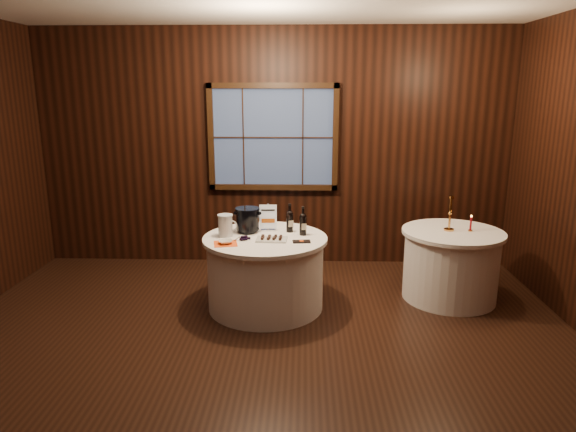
{
  "coord_description": "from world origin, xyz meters",
  "views": [
    {
      "loc": [
        0.4,
        -4.04,
        2.26
      ],
      "look_at": [
        0.24,
        0.9,
        1.02
      ],
      "focal_mm": 32.0,
      "sensor_mm": 36.0,
      "label": 1
    }
  ],
  "objects_px": {
    "port_bottle_right": "(303,223)",
    "main_table": "(265,272)",
    "chocolate_plate": "(272,239)",
    "side_table": "(451,264)",
    "sign_stand": "(268,222)",
    "ice_bucket": "(248,220)",
    "grape_bunch": "(245,239)",
    "glass_pitcher": "(226,225)",
    "port_bottle_left": "(290,220)",
    "chocolate_box": "(302,242)",
    "brass_candlestick": "(450,218)",
    "cracker_bowl": "(225,242)",
    "red_candle": "(471,225)"
  },
  "relations": [
    {
      "from": "sign_stand",
      "to": "glass_pitcher",
      "type": "height_order",
      "value": "sign_stand"
    },
    {
      "from": "chocolate_box",
      "to": "cracker_bowl",
      "type": "bearing_deg",
      "value": -179.78
    },
    {
      "from": "side_table",
      "to": "cracker_bowl",
      "type": "relative_size",
      "value": 7.95
    },
    {
      "from": "side_table",
      "to": "grape_bunch",
      "type": "bearing_deg",
      "value": -168.77
    },
    {
      "from": "main_table",
      "to": "port_bottle_left",
      "type": "bearing_deg",
      "value": 39.07
    },
    {
      "from": "main_table",
      "to": "side_table",
      "type": "relative_size",
      "value": 1.19
    },
    {
      "from": "grape_bunch",
      "to": "glass_pitcher",
      "type": "relative_size",
      "value": 0.82
    },
    {
      "from": "side_table",
      "to": "ice_bucket",
      "type": "bearing_deg",
      "value": -176.73
    },
    {
      "from": "cracker_bowl",
      "to": "brass_candlestick",
      "type": "bearing_deg",
      "value": 13.62
    },
    {
      "from": "main_table",
      "to": "ice_bucket",
      "type": "relative_size",
      "value": 4.88
    },
    {
      "from": "glass_pitcher",
      "to": "sign_stand",
      "type": "bearing_deg",
      "value": 41.4
    },
    {
      "from": "red_candle",
      "to": "sign_stand",
      "type": "bearing_deg",
      "value": -178.85
    },
    {
      "from": "ice_bucket",
      "to": "grape_bunch",
      "type": "height_order",
      "value": "ice_bucket"
    },
    {
      "from": "ice_bucket",
      "to": "chocolate_plate",
      "type": "relative_size",
      "value": 0.83
    },
    {
      "from": "red_candle",
      "to": "ice_bucket",
      "type": "bearing_deg",
      "value": -177.3
    },
    {
      "from": "brass_candlestick",
      "to": "port_bottle_right",
      "type": "bearing_deg",
      "value": -171.92
    },
    {
      "from": "port_bottle_left",
      "to": "chocolate_box",
      "type": "distance_m",
      "value": 0.42
    },
    {
      "from": "main_table",
      "to": "ice_bucket",
      "type": "height_order",
      "value": "ice_bucket"
    },
    {
      "from": "brass_candlestick",
      "to": "glass_pitcher",
      "type": "bearing_deg",
      "value": -173.02
    },
    {
      "from": "port_bottle_right",
      "to": "port_bottle_left",
      "type": "bearing_deg",
      "value": 122.65
    },
    {
      "from": "sign_stand",
      "to": "port_bottle_right",
      "type": "bearing_deg",
      "value": -24.25
    },
    {
      "from": "main_table",
      "to": "brass_candlestick",
      "type": "distance_m",
      "value": 2.05
    },
    {
      "from": "main_table",
      "to": "side_table",
      "type": "distance_m",
      "value": 2.02
    },
    {
      "from": "ice_bucket",
      "to": "brass_candlestick",
      "type": "xyz_separation_m",
      "value": [
        2.15,
        0.14,
        -0.0
      ]
    },
    {
      "from": "cracker_bowl",
      "to": "brass_candlestick",
      "type": "xyz_separation_m",
      "value": [
        2.33,
        0.56,
        0.12
      ]
    },
    {
      "from": "cracker_bowl",
      "to": "grape_bunch",
      "type": "bearing_deg",
      "value": 33.52
    },
    {
      "from": "chocolate_box",
      "to": "grape_bunch",
      "type": "height_order",
      "value": "grape_bunch"
    },
    {
      "from": "chocolate_box",
      "to": "brass_candlestick",
      "type": "height_order",
      "value": "brass_candlestick"
    },
    {
      "from": "main_table",
      "to": "glass_pitcher",
      "type": "distance_m",
      "value": 0.64
    },
    {
      "from": "chocolate_plate",
      "to": "brass_candlestick",
      "type": "height_order",
      "value": "brass_candlestick"
    },
    {
      "from": "sign_stand",
      "to": "grape_bunch",
      "type": "relative_size",
      "value": 1.58
    },
    {
      "from": "sign_stand",
      "to": "brass_candlestick",
      "type": "relative_size",
      "value": 0.78
    },
    {
      "from": "chocolate_box",
      "to": "cracker_bowl",
      "type": "relative_size",
      "value": 1.29
    },
    {
      "from": "port_bottle_right",
      "to": "chocolate_box",
      "type": "xyz_separation_m",
      "value": [
        -0.01,
        -0.26,
        -0.12
      ]
    },
    {
      "from": "port_bottle_right",
      "to": "grape_bunch",
      "type": "height_order",
      "value": "port_bottle_right"
    },
    {
      "from": "side_table",
      "to": "sign_stand",
      "type": "height_order",
      "value": "sign_stand"
    },
    {
      "from": "sign_stand",
      "to": "cracker_bowl",
      "type": "bearing_deg",
      "value": -129.69
    },
    {
      "from": "chocolate_box",
      "to": "port_bottle_right",
      "type": "bearing_deg",
      "value": 81.59
    },
    {
      "from": "chocolate_plate",
      "to": "port_bottle_right",
      "type": "bearing_deg",
      "value": 33.42
    },
    {
      "from": "side_table",
      "to": "ice_bucket",
      "type": "relative_size",
      "value": 4.12
    },
    {
      "from": "chocolate_box",
      "to": "brass_candlestick",
      "type": "bearing_deg",
      "value": 11.34
    },
    {
      "from": "main_table",
      "to": "port_bottle_left",
      "type": "distance_m",
      "value": 0.61
    },
    {
      "from": "grape_bunch",
      "to": "cracker_bowl",
      "type": "relative_size",
      "value": 1.37
    },
    {
      "from": "main_table",
      "to": "chocolate_box",
      "type": "distance_m",
      "value": 0.57
    },
    {
      "from": "sign_stand",
      "to": "red_candle",
      "type": "height_order",
      "value": "sign_stand"
    },
    {
      "from": "port_bottle_right",
      "to": "glass_pitcher",
      "type": "xyz_separation_m",
      "value": [
        -0.8,
        -0.07,
        -0.02
      ]
    },
    {
      "from": "port_bottle_right",
      "to": "red_candle",
      "type": "xyz_separation_m",
      "value": [
        1.79,
        0.2,
        -0.06
      ]
    },
    {
      "from": "port_bottle_left",
      "to": "cracker_bowl",
      "type": "bearing_deg",
      "value": -167.06
    },
    {
      "from": "port_bottle_right",
      "to": "main_table",
      "type": "bearing_deg",
      "value": 174.14
    },
    {
      "from": "cracker_bowl",
      "to": "red_candle",
      "type": "xyz_separation_m",
      "value": [
        2.54,
        0.54,
        0.05
      ]
    }
  ]
}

